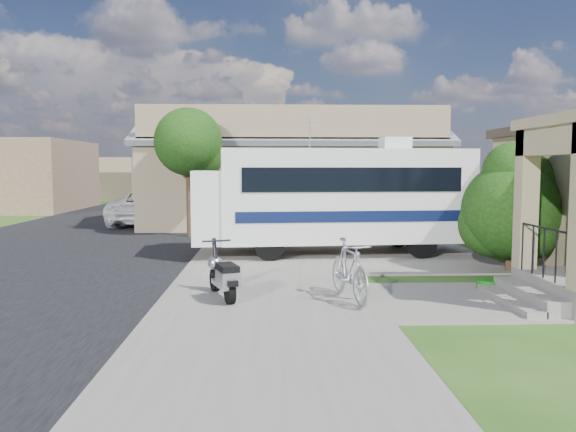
{
  "coord_description": "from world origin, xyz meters",
  "views": [
    {
      "loc": [
        -0.98,
        -11.06,
        2.49
      ],
      "look_at": [
        -0.5,
        2.5,
        1.3
      ],
      "focal_mm": 35.0,
      "sensor_mm": 36.0,
      "label": 1
    }
  ],
  "objects_px": {
    "bicycle": "(349,273)",
    "van": "(170,196)",
    "scooter": "(223,277)",
    "shrub": "(513,206)",
    "garden_hose": "(487,286)",
    "motorhome": "(334,196)",
    "pickup_truck": "(155,207)"
  },
  "relations": [
    {
      "from": "bicycle",
      "to": "van",
      "type": "bearing_deg",
      "value": 95.81
    },
    {
      "from": "scooter",
      "to": "bicycle",
      "type": "bearing_deg",
      "value": -23.59
    },
    {
      "from": "shrub",
      "to": "garden_hose",
      "type": "bearing_deg",
      "value": -123.96
    },
    {
      "from": "scooter",
      "to": "garden_hose",
      "type": "bearing_deg",
      "value": -11.05
    },
    {
      "from": "motorhome",
      "to": "pickup_truck",
      "type": "relative_size",
      "value": 1.44
    },
    {
      "from": "bicycle",
      "to": "van",
      "type": "height_order",
      "value": "van"
    },
    {
      "from": "motorhome",
      "to": "pickup_truck",
      "type": "bearing_deg",
      "value": 123.73
    },
    {
      "from": "motorhome",
      "to": "scooter",
      "type": "distance_m",
      "value": 6.19
    },
    {
      "from": "bicycle",
      "to": "pickup_truck",
      "type": "relative_size",
      "value": 0.34
    },
    {
      "from": "bicycle",
      "to": "motorhome",
      "type": "bearing_deg",
      "value": 74.19
    },
    {
      "from": "shrub",
      "to": "pickup_truck",
      "type": "relative_size",
      "value": 0.57
    },
    {
      "from": "motorhome",
      "to": "shrub",
      "type": "xyz_separation_m",
      "value": [
        3.92,
        -2.72,
        -0.1
      ]
    },
    {
      "from": "pickup_truck",
      "to": "garden_hose",
      "type": "height_order",
      "value": "pickup_truck"
    },
    {
      "from": "shrub",
      "to": "bicycle",
      "type": "distance_m",
      "value": 5.28
    },
    {
      "from": "pickup_truck",
      "to": "van",
      "type": "distance_m",
      "value": 7.22
    },
    {
      "from": "shrub",
      "to": "bicycle",
      "type": "relative_size",
      "value": 1.66
    },
    {
      "from": "bicycle",
      "to": "van",
      "type": "xyz_separation_m",
      "value": [
        -6.96,
        21.5,
        0.33
      ]
    },
    {
      "from": "scooter",
      "to": "garden_hose",
      "type": "distance_m",
      "value": 5.3
    },
    {
      "from": "shrub",
      "to": "garden_hose",
      "type": "distance_m",
      "value": 2.84
    },
    {
      "from": "shrub",
      "to": "scooter",
      "type": "distance_m",
      "value": 7.22
    },
    {
      "from": "motorhome",
      "to": "van",
      "type": "xyz_separation_m",
      "value": [
        -7.32,
        15.85,
        -0.78
      ]
    },
    {
      "from": "shrub",
      "to": "garden_hose",
      "type": "height_order",
      "value": "shrub"
    },
    {
      "from": "shrub",
      "to": "scooter",
      "type": "relative_size",
      "value": 1.98
    },
    {
      "from": "shrub",
      "to": "scooter",
      "type": "bearing_deg",
      "value": -157.47
    },
    {
      "from": "shrub",
      "to": "pickup_truck",
      "type": "xyz_separation_m",
      "value": [
        -10.67,
        11.38,
        -0.82
      ]
    },
    {
      "from": "pickup_truck",
      "to": "van",
      "type": "bearing_deg",
      "value": -76.35
    },
    {
      "from": "scooter",
      "to": "pickup_truck",
      "type": "height_order",
      "value": "pickup_truck"
    },
    {
      "from": "pickup_truck",
      "to": "scooter",
      "type": "bearing_deg",
      "value": 115.2
    },
    {
      "from": "shrub",
      "to": "scooter",
      "type": "height_order",
      "value": "shrub"
    },
    {
      "from": "bicycle",
      "to": "garden_hose",
      "type": "relative_size",
      "value": 4.26
    },
    {
      "from": "shrub",
      "to": "van",
      "type": "xyz_separation_m",
      "value": [
        -11.24,
        18.57,
        -0.68
      ]
    },
    {
      "from": "shrub",
      "to": "van",
      "type": "bearing_deg",
      "value": 121.18
    }
  ]
}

